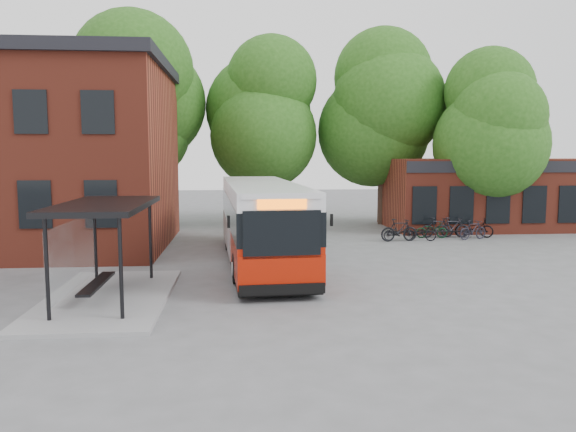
{
  "coord_description": "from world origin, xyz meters",
  "views": [
    {
      "loc": [
        -0.59,
        -17.5,
        4.26
      ],
      "look_at": [
        1.15,
        2.91,
        2.0
      ],
      "focal_mm": 35.0,
      "sensor_mm": 36.0,
      "label": 1
    }
  ],
  "objects": [
    {
      "name": "bicycle_0",
      "position": [
        7.23,
        9.48,
        0.4
      ],
      "size": [
        1.55,
        0.58,
        0.81
      ],
      "primitive_type": "imported",
      "rotation": [
        0.0,
        0.0,
        1.6
      ],
      "color": "black",
      "rests_on": "ground"
    },
    {
      "name": "tree_0",
      "position": [
        -6.0,
        16.0,
        5.5
      ],
      "size": [
        7.92,
        7.92,
        11.0
      ],
      "primitive_type": null,
      "color": "#235316",
      "rests_on": "ground"
    },
    {
      "name": "bicycle_1",
      "position": [
        7.15,
        9.18,
        0.56
      ],
      "size": [
        1.9,
        0.7,
        1.11
      ],
      "primitive_type": "imported",
      "rotation": [
        0.0,
        0.0,
        1.67
      ],
      "color": "black",
      "rests_on": "ground"
    },
    {
      "name": "tree_3",
      "position": [
        13.0,
        12.0,
        4.64
      ],
      "size": [
        7.04,
        7.04,
        9.28
      ],
      "primitive_type": null,
      "color": "#235316",
      "rests_on": "ground"
    },
    {
      "name": "shop_row",
      "position": [
        15.0,
        14.0,
        2.0
      ],
      "size": [
        14.0,
        6.2,
        4.0
      ],
      "primitive_type": null,
      "color": "maroon",
      "rests_on": "ground"
    },
    {
      "name": "bus_shelter",
      "position": [
        -4.5,
        -1.0,
        1.45
      ],
      "size": [
        3.6,
        7.0,
        2.9
      ],
      "primitive_type": null,
      "color": "black",
      "rests_on": "ground"
    },
    {
      "name": "bike_rail",
      "position": [
        9.28,
        10.0,
        0.19
      ],
      "size": [
        5.2,
        0.1,
        0.38
      ],
      "primitive_type": null,
      "color": "black",
      "rests_on": "ground"
    },
    {
      "name": "tree_2",
      "position": [
        8.0,
        16.0,
        5.5
      ],
      "size": [
        7.92,
        7.92,
        11.0
      ],
      "primitive_type": null,
      "color": "#235316",
      "rests_on": "ground"
    },
    {
      "name": "bicycle_5",
      "position": [
        10.27,
        10.25,
        0.52
      ],
      "size": [
        1.76,
        0.72,
        1.03
      ],
      "primitive_type": "imported",
      "rotation": [
        0.0,
        0.0,
        1.43
      ],
      "color": "#26252C",
      "rests_on": "ground"
    },
    {
      "name": "bicycle_7",
      "position": [
        11.0,
        9.42,
        0.49
      ],
      "size": [
        1.69,
        0.95,
        0.98
      ],
      "primitive_type": "imported",
      "rotation": [
        0.0,
        0.0,
        1.89
      ],
      "color": "#20202B",
      "rests_on": "ground"
    },
    {
      "name": "bicycle_3",
      "position": [
        9.49,
        10.32,
        0.51
      ],
      "size": [
        1.72,
        0.51,
        1.03
      ],
      "primitive_type": "imported",
      "rotation": [
        0.0,
        0.0,
        1.59
      ],
      "color": "black",
      "rests_on": "ground"
    },
    {
      "name": "tree_1",
      "position": [
        1.0,
        17.0,
        5.2
      ],
      "size": [
        7.92,
        7.92,
        10.4
      ],
      "primitive_type": null,
      "color": "#235316",
      "rests_on": "ground"
    },
    {
      "name": "ground",
      "position": [
        0.0,
        0.0,
        0.0
      ],
      "size": [
        100.0,
        100.0,
        0.0
      ],
      "primitive_type": "plane",
      "color": "#5D5D5F"
    },
    {
      "name": "bicycle_6",
      "position": [
        11.36,
        10.12,
        0.5
      ],
      "size": [
        2.02,
        1.17,
        1.01
      ],
      "primitive_type": "imported",
      "rotation": [
        0.0,
        0.0,
        1.29
      ],
      "color": "black",
      "rests_on": "ground"
    },
    {
      "name": "city_bus",
      "position": [
        0.21,
        4.37,
        1.58
      ],
      "size": [
        3.39,
        12.58,
        3.16
      ],
      "primitive_type": null,
      "rotation": [
        0.0,
        0.0,
        0.06
      ],
      "color": "#A91605",
      "rests_on": "ground"
    },
    {
      "name": "bicycle_2",
      "position": [
        8.25,
        9.29,
        0.41
      ],
      "size": [
        1.64,
        0.97,
        0.81
      ],
      "primitive_type": "imported",
      "rotation": [
        0.0,
        0.0,
        1.27
      ],
      "color": "black",
      "rests_on": "ground"
    },
    {
      "name": "bicycle_4",
      "position": [
        9.13,
        10.12,
        0.41
      ],
      "size": [
        1.64,
        0.77,
        0.83
      ],
      "primitive_type": "imported",
      "rotation": [
        0.0,
        0.0,
        1.43
      ],
      "color": "black",
      "rests_on": "ground"
    }
  ]
}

